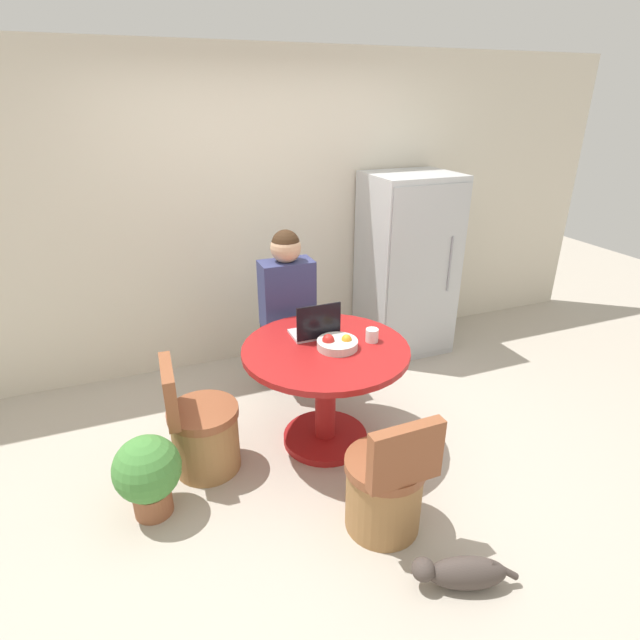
# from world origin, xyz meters

# --- Properties ---
(ground_plane) EXTENTS (12.00, 12.00, 0.00)m
(ground_plane) POSITION_xyz_m (0.00, 0.00, 0.00)
(ground_plane) COLOR #B2A899
(wall_back) EXTENTS (7.00, 0.06, 2.60)m
(wall_back) POSITION_xyz_m (0.00, 1.65, 1.30)
(wall_back) COLOR beige
(wall_back) RESTS_ON ground_plane
(refrigerator) EXTENTS (0.76, 0.67, 1.63)m
(refrigerator) POSITION_xyz_m (1.27, 1.28, 0.81)
(refrigerator) COLOR silver
(refrigerator) RESTS_ON ground_plane
(dining_table) EXTENTS (1.09, 1.09, 0.74)m
(dining_table) POSITION_xyz_m (0.02, 0.18, 0.51)
(dining_table) COLOR maroon
(dining_table) RESTS_ON ground_plane
(chair_left_side) EXTENTS (0.44, 0.44, 0.78)m
(chair_left_side) POSITION_xyz_m (-0.81, 0.21, 0.27)
(chair_left_side) COLOR #9E7042
(chair_left_side) RESTS_ON ground_plane
(chair_near_camera) EXTENTS (0.44, 0.44, 0.78)m
(chair_near_camera) POSITION_xyz_m (0.04, -0.66, 0.27)
(chair_near_camera) COLOR #9E7042
(chair_near_camera) RESTS_ON ground_plane
(person_seated) EXTENTS (0.40, 0.37, 1.34)m
(person_seated) POSITION_xyz_m (0.00, 0.94, 0.75)
(person_seated) COLOR #2D2D38
(person_seated) RESTS_ON ground_plane
(laptop) EXTENTS (0.31, 0.21, 0.25)m
(laptop) POSITION_xyz_m (0.02, 0.35, 0.80)
(laptop) COLOR #B7B7BC
(laptop) RESTS_ON dining_table
(fruit_bowl) EXTENTS (0.26, 0.26, 0.10)m
(fruit_bowl) POSITION_xyz_m (0.08, 0.14, 0.77)
(fruit_bowl) COLOR beige
(fruit_bowl) RESTS_ON dining_table
(coffee_cup) EXTENTS (0.08, 0.08, 0.09)m
(coffee_cup) POSITION_xyz_m (0.34, 0.14, 0.78)
(coffee_cup) COLOR white
(coffee_cup) RESTS_ON dining_table
(cat) EXTENTS (0.51, 0.27, 0.18)m
(cat) POSITION_xyz_m (0.21, -1.14, 0.09)
(cat) COLOR #473D38
(cat) RESTS_ON ground_plane
(potted_plant) EXTENTS (0.38, 0.38, 0.51)m
(potted_plant) POSITION_xyz_m (-1.16, -0.07, 0.29)
(potted_plant) COLOR #935638
(potted_plant) RESTS_ON ground_plane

